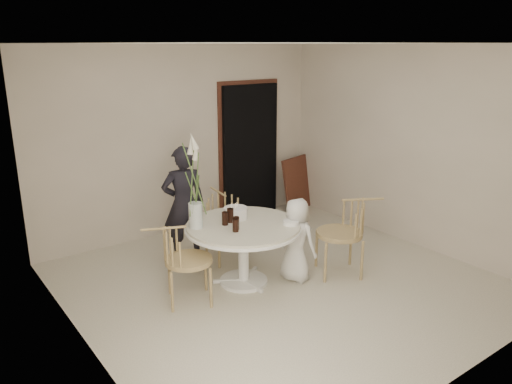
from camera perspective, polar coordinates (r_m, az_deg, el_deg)
ground at (r=5.98m, az=2.78°, el=-10.23°), size 4.50×4.50×0.00m
room_shell at (r=5.44m, az=3.01°, el=5.17°), size 4.50×4.50×4.50m
doorway at (r=7.95m, az=-0.69°, el=4.63°), size 1.00×0.10×2.10m
door_trim at (r=7.97m, az=-0.86°, el=5.10°), size 1.12×0.03×2.22m
table at (r=5.71m, az=-1.46°, el=-4.75°), size 1.33×1.33×0.73m
picture_frame at (r=8.39m, az=4.72°, el=0.96°), size 0.70×0.37×0.88m
chair_far at (r=6.48m, az=-3.87°, el=-2.66°), size 0.53×0.56×0.87m
chair_right at (r=6.07m, az=10.79°, el=-3.73°), size 0.71×0.70×0.96m
chair_left at (r=5.37m, az=-9.06°, el=-6.93°), size 0.64×0.62×0.88m
girl at (r=6.37m, az=-8.26°, el=-1.38°), size 0.63×0.50×1.50m
boy at (r=5.84m, az=4.66°, el=-5.50°), size 0.43×0.56×1.01m
birthday_cake at (r=5.84m, az=-2.34°, el=-2.40°), size 0.28×0.28×0.18m
cola_tumbler_a at (r=5.49m, az=-2.27°, el=-3.58°), size 0.08×0.08×0.15m
cola_tumbler_b at (r=5.43m, az=-2.35°, el=-3.82°), size 0.09×0.09×0.15m
cola_tumbler_c at (r=5.63m, az=-3.57°, el=-3.04°), size 0.08×0.08×0.15m
cola_tumbler_d at (r=5.71m, az=-2.94°, el=-2.68°), size 0.10×0.10×0.16m
plate_stack at (r=5.67m, az=4.03°, el=-3.49°), size 0.24×0.24×0.05m
flower_vase at (r=5.49m, az=-6.99°, el=-0.34°), size 0.15×0.15×1.08m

